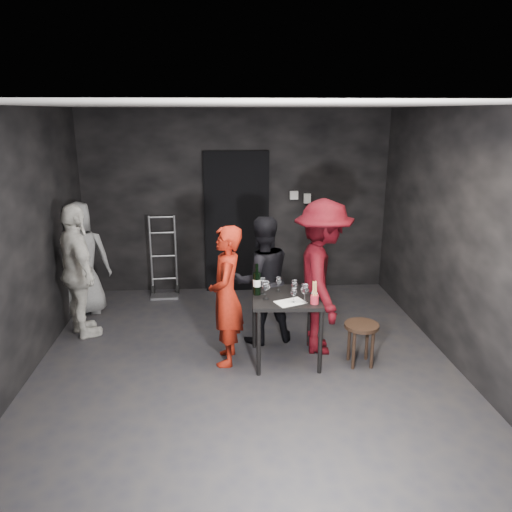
{
  "coord_description": "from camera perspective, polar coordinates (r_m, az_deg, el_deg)",
  "views": [
    {
      "loc": [
        -0.25,
        -4.82,
        2.64
      ],
      "look_at": [
        0.13,
        0.25,
        1.16
      ],
      "focal_mm": 35.0,
      "sensor_mm": 36.0,
      "label": 1
    }
  ],
  "objects": [
    {
      "name": "wall_front",
      "position": [
        2.67,
        1.7,
        -12.76
      ],
      "size": [
        4.5,
        0.04,
        2.7
      ],
      "primitive_type": "cube",
      "color": "black",
      "rests_on": "ground"
    },
    {
      "name": "stool",
      "position": [
        5.5,
        11.95,
        -8.46
      ],
      "size": [
        0.37,
        0.37,
        0.47
      ],
      "rotation": [
        0.0,
        0.0,
        -0.14
      ],
      "color": "black",
      "rests_on": "floor"
    },
    {
      "name": "wall_back",
      "position": [
        7.44,
        -2.25,
        6.19
      ],
      "size": [
        4.5,
        0.04,
        2.7
      ],
      "primitive_type": "cube",
      "color": "black",
      "rests_on": "ground"
    },
    {
      "name": "wine_glass_f",
      "position": [
        5.33,
        4.4,
        -3.56
      ],
      "size": [
        0.09,
        0.09,
        0.19
      ],
      "primitive_type": null,
      "rotation": [
        0.0,
        0.0,
        -0.25
      ],
      "color": "white",
      "rests_on": "tasting_table"
    },
    {
      "name": "reserved_card",
      "position": [
        5.33,
        6.81,
        -4.2
      ],
      "size": [
        0.11,
        0.14,
        0.09
      ],
      "primitive_type": null,
      "rotation": [
        0.0,
        0.0,
        0.36
      ],
      "color": "white",
      "rests_on": "tasting_table"
    },
    {
      "name": "wine_bottle",
      "position": [
        5.33,
        0.09,
        -3.08
      ],
      "size": [
        0.08,
        0.08,
        0.34
      ],
      "rotation": [
        0.0,
        0.0,
        0.22
      ],
      "color": "black",
      "rests_on": "tasting_table"
    },
    {
      "name": "bystander_cream",
      "position": [
        6.26,
        -19.72,
        -1.14
      ],
      "size": [
        0.97,
        1.13,
        1.76
      ],
      "primitive_type": "imported",
      "rotation": [
        0.0,
        0.0,
        2.14
      ],
      "color": "silver",
      "rests_on": "floor"
    },
    {
      "name": "wine_glass_e",
      "position": [
        5.14,
        5.59,
        -4.17
      ],
      "size": [
        0.11,
        0.11,
        0.22
      ],
      "primitive_type": null,
      "rotation": [
        0.0,
        0.0,
        0.39
      ],
      "color": "white",
      "rests_on": "tasting_table"
    },
    {
      "name": "man_maroon",
      "position": [
        5.55,
        7.63,
        -1.05
      ],
      "size": [
        0.69,
        1.34,
        2.02
      ],
      "primitive_type": "imported",
      "rotation": [
        0.0,
        0.0,
        1.51
      ],
      "color": "#38040A",
      "rests_on": "floor"
    },
    {
      "name": "woman_black",
      "position": [
        5.79,
        0.66,
        -2.72
      ],
      "size": [
        0.82,
        0.57,
        1.53
      ],
      "primitive_type": "imported",
      "rotation": [
        0.0,
        0.0,
        3.38
      ],
      "color": "black",
      "rests_on": "floor"
    },
    {
      "name": "server_red",
      "position": [
        5.31,
        -3.43,
        -4.49
      ],
      "size": [
        0.41,
        0.59,
        1.54
      ],
      "primitive_type": "imported",
      "rotation": [
        0.0,
        0.0,
        -1.64
      ],
      "color": "#981B0C",
      "rests_on": "floor"
    },
    {
      "name": "tasting_table",
      "position": [
        5.38,
        3.45,
        -5.54
      ],
      "size": [
        0.72,
        0.72,
        0.75
      ],
      "rotation": [
        0.0,
        0.0,
        -0.06
      ],
      "color": "black",
      "rests_on": "floor"
    },
    {
      "name": "tasting_mat",
      "position": [
        5.17,
        3.95,
        -5.3
      ],
      "size": [
        0.35,
        0.3,
        0.0
      ],
      "primitive_type": "cube",
      "rotation": [
        0.0,
        0.0,
        0.4
      ],
      "color": "white",
      "rests_on": "tasting_table"
    },
    {
      "name": "wine_glass_b",
      "position": [
        5.36,
        0.76,
        -3.35
      ],
      "size": [
        0.08,
        0.08,
        0.2
      ],
      "primitive_type": null,
      "rotation": [
        0.0,
        0.0,
        -0.04
      ],
      "color": "white",
      "rests_on": "tasting_table"
    },
    {
      "name": "wall_left",
      "position": [
        5.38,
        -25.9,
        0.64
      ],
      "size": [
        0.04,
        5.0,
        2.7
      ],
      "primitive_type": "cube",
      "color": "black",
      "rests_on": "ground"
    },
    {
      "name": "wallbox_upper",
      "position": [
        7.45,
        4.35,
        6.95
      ],
      "size": [
        0.12,
        0.06,
        0.12
      ],
      "primitive_type": "cube",
      "color": "#B7B7B2",
      "rests_on": "wall_back"
    },
    {
      "name": "breadstick_cup",
      "position": [
        5.12,
        6.73,
        -4.22
      ],
      "size": [
        0.08,
        0.08,
        0.26
      ],
      "rotation": [
        0.0,
        0.0,
        -0.11
      ],
      "color": "#A5202E",
      "rests_on": "tasting_table"
    },
    {
      "name": "floor",
      "position": [
        5.51,
        -1.13,
        -12.48
      ],
      "size": [
        4.5,
        5.0,
        0.02
      ],
      "primitive_type": "cube",
      "color": "black",
      "rests_on": "ground"
    },
    {
      "name": "wallbox_lower",
      "position": [
        7.49,
        5.86,
        6.57
      ],
      "size": [
        0.1,
        0.06,
        0.14
      ],
      "primitive_type": "cube",
      "color": "#B7B7B2",
      "rests_on": "wall_back"
    },
    {
      "name": "wine_glass_a",
      "position": [
        5.21,
        1.15,
        -3.81
      ],
      "size": [
        0.11,
        0.11,
        0.22
      ],
      "primitive_type": null,
      "rotation": [
        0.0,
        0.0,
        0.3
      ],
      "color": "white",
      "rests_on": "tasting_table"
    },
    {
      "name": "wine_glass_c",
      "position": [
        5.44,
        2.62,
        -3.17
      ],
      "size": [
        0.07,
        0.07,
        0.18
      ],
      "primitive_type": null,
      "rotation": [
        0.0,
        0.0,
        0.05
      ],
      "color": "white",
      "rests_on": "tasting_table"
    },
    {
      "name": "bystander_grey",
      "position": [
        6.99,
        -19.41,
        -0.2
      ],
      "size": [
        0.82,
        0.53,
        1.56
      ],
      "primitive_type": "imported",
      "rotation": [
        0.0,
        0.0,
        3.29
      ],
      "color": "slate",
      "rests_on": "floor"
    },
    {
      "name": "wall_right",
      "position": [
        5.58,
        22.51,
        1.56
      ],
      "size": [
        0.04,
        5.0,
        2.7
      ],
      "primitive_type": "cube",
      "color": "black",
      "rests_on": "ground"
    },
    {
      "name": "hand_truck",
      "position": [
        7.52,
        -10.4,
        -2.87
      ],
      "size": [
        0.4,
        0.34,
        1.2
      ],
      "rotation": [
        0.0,
        0.0,
        0.05
      ],
      "color": "#B2B2B7",
      "rests_on": "floor"
    },
    {
      "name": "doorway",
      "position": [
        7.44,
        -2.21,
        3.83
      ],
      "size": [
        0.95,
        0.1,
        2.1
      ],
      "primitive_type": "cube",
      "color": "black",
      "rests_on": "ground"
    },
    {
      "name": "ceiling",
      "position": [
        4.83,
        -1.32,
        16.88
      ],
      "size": [
        4.5,
        5.0,
        0.02
      ],
      "primitive_type": "cube",
      "color": "silver",
      "rests_on": "ground"
    },
    {
      "name": "wine_glass_d",
      "position": [
        5.14,
        4.35,
        -4.42
      ],
      "size": [
        0.07,
        0.07,
        0.18
      ],
      "primitive_type": null,
      "rotation": [
        0.0,
        0.0,
        -0.09
      ],
      "color": "white",
      "rests_on": "tasting_table"
    }
  ]
}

